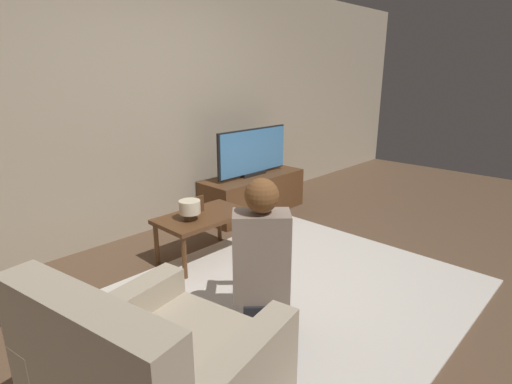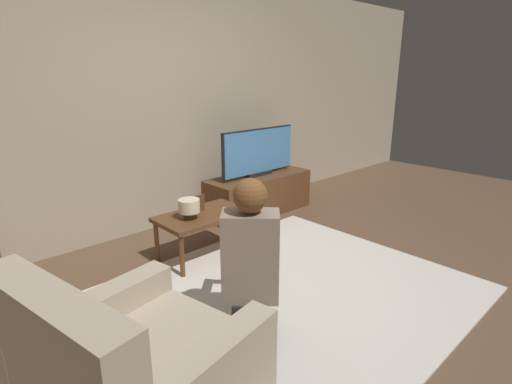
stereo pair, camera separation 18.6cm
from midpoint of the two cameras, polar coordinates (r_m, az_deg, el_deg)
name	(u,v)px [view 1 (the left image)]	position (r m, az deg, el deg)	size (l,w,h in m)	color
ground_plane	(288,297)	(3.06, 2.86, -14.81)	(10.00, 10.00, 0.00)	brown
wall_back	(136,105)	(4.14, -18.00, 11.78)	(10.00, 0.06, 2.60)	tan
rug	(288,296)	(3.06, 2.86, -14.68)	(2.70, 2.20, 0.02)	silver
tv_stand	(253,194)	(4.70, -1.52, -0.29)	(1.30, 0.48, 0.45)	brown
tv	(253,152)	(4.58, -1.60, 5.73)	(1.06, 0.08, 0.54)	black
coffee_table	(203,220)	(3.53, -9.09, -4.00)	(0.80, 0.47, 0.41)	brown
person_kneeling	(261,262)	(2.42, -1.46, -10.02)	(0.76, 0.76, 1.02)	#232328
picture_frame	(199,204)	(3.56, -9.68, -1.75)	(0.11, 0.01, 0.15)	brown
table_lamp	(190,208)	(3.38, -11.01, -2.31)	(0.18, 0.18, 0.17)	#4C3823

